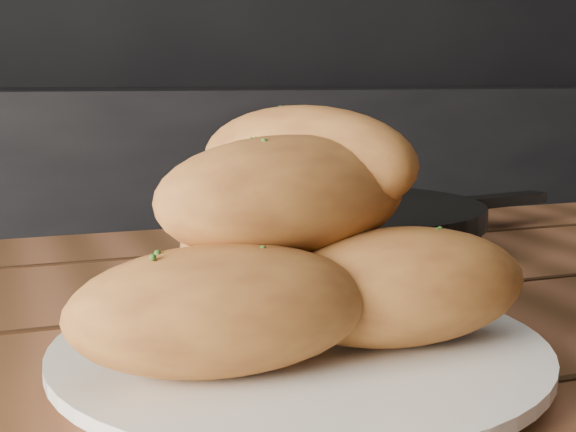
# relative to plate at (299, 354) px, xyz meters

# --- Properties ---
(counter) EXTENTS (2.80, 0.60, 0.90)m
(counter) POSITION_rel_plate_xyz_m (0.34, 1.21, -0.31)
(counter) COLOR black
(counter) RESTS_ON ground
(plate) EXTENTS (0.29, 0.29, 0.02)m
(plate) POSITION_rel_plate_xyz_m (0.00, 0.00, 0.00)
(plate) COLOR white
(plate) RESTS_ON table
(bread_rolls) EXTENTS (0.27, 0.22, 0.14)m
(bread_rolls) POSITION_rel_plate_xyz_m (-0.00, 0.00, 0.07)
(bread_rolls) COLOR #B87733
(bread_rolls) RESTS_ON plate
(skillet) EXTENTS (0.43, 0.29, 0.05)m
(skillet) POSITION_rel_plate_xyz_m (0.17, 0.32, 0.01)
(skillet) COLOR black
(skillet) RESTS_ON table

